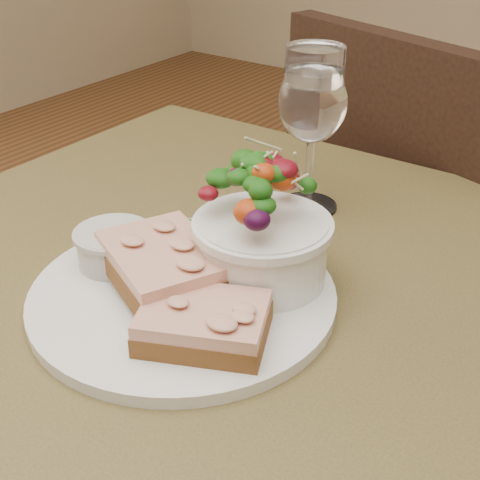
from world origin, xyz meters
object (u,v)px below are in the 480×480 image
Objects in this scene: cafe_table at (218,376)px; dinner_plate at (183,295)px; ramekin at (114,246)px; sandwich_front at (204,323)px; wine_glass at (313,107)px; salad_bowl at (263,222)px; sandwich_back at (163,264)px; chair_far at (424,344)px.

cafe_table is 0.11m from dinner_plate.
sandwich_front is at bearing -16.17° from ramekin.
salad_bowl is at bearing -73.61° from wine_glass.
dinner_plate is 1.90× the size of sandwich_back.
sandwich_front is (0.06, -0.04, 0.02)m from dinner_plate.
chair_far is 0.84m from sandwich_front.
wine_glass is at bearing 102.23° from chair_far.
ramekin is 0.15m from salad_bowl.
dinner_plate is at bearing 119.72° from sandwich_front.
ramekin is (-0.13, -0.65, 0.49)m from chair_far.
ramekin is at bearing 97.33° from chair_far.
cafe_table is 0.15m from sandwich_back.
salad_bowl is at bearing 70.75° from sandwich_back.
wine_glass is at bearing 112.00° from sandwich_back.
sandwich_front is (0.04, -0.07, 0.13)m from cafe_table.
dinner_plate reaches higher than cafe_table.
sandwich_front reaches higher than dinner_plate.
sandwich_front is (0.02, -0.69, 0.48)m from chair_far.
salad_bowl reaches higher than ramekin.
salad_bowl is at bearing 50.45° from cafe_table.
chair_far is 0.79m from salad_bowl.
cafe_table is 0.15m from sandwich_front.
sandwich_front is 0.15m from ramekin.
chair_far reaches higher than dinner_plate.
ramekin is at bearing -156.97° from sandwich_back.
chair_far is (0.02, 0.62, -0.36)m from cafe_table.
sandwich_back is (-0.06, -0.65, 0.49)m from chair_far.
ramekin is at bearing 139.61° from sandwich_front.
chair_far reaches higher than ramekin.
chair_far is at bearing 86.41° from dinner_plate.
ramekin is at bearing -179.00° from dinner_plate.
chair_far is at bearing 110.44° from sandwich_back.
wine_glass is (-0.06, 0.28, 0.10)m from sandwich_front.
sandwich_front is 1.00× the size of salad_bowl.
sandwich_back is at bearing -134.81° from salad_bowl.
wine_glass is (-0.05, 0.17, 0.05)m from salad_bowl.
sandwich_back is 1.18× the size of salad_bowl.
ramekin reaches higher than cafe_table.
ramekin is at bearing -164.88° from cafe_table.
wine_glass is at bearing 96.02° from cafe_table.
chair_far reaches higher than salad_bowl.
dinner_plate is 2.24× the size of salad_bowl.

